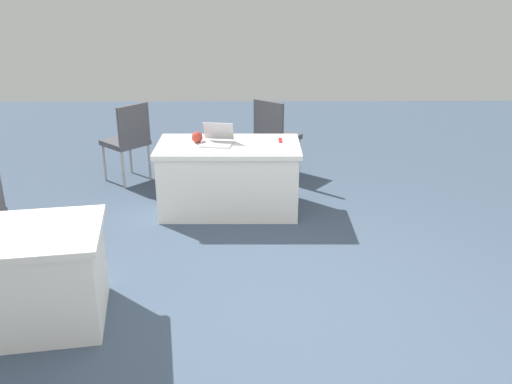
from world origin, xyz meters
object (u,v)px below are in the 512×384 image
(chair_back_row, at_px, (275,133))
(laptop_silver, at_px, (217,140))
(table_foreground, at_px, (229,177))
(scissors_red, at_px, (280,140))
(chair_tucked_right, at_px, (128,137))
(yarn_ball, at_px, (197,137))

(chair_back_row, height_order, laptop_silver, chair_back_row)
(laptop_silver, bearing_deg, table_foreground, -178.16)
(chair_back_row, relative_size, scissors_red, 5.29)
(table_foreground, height_order, chair_back_row, chair_back_row)
(chair_tucked_right, distance_m, laptop_silver, 1.39)
(chair_back_row, bearing_deg, chair_tucked_right, -134.32)
(laptop_silver, xyz_separation_m, yarn_ball, (0.20, -0.05, 0.02))
(yarn_ball, bearing_deg, table_foreground, 168.32)
(table_foreground, distance_m, scissors_red, 0.66)
(chair_tucked_right, bearing_deg, yarn_ball, -88.83)
(chair_back_row, xyz_separation_m, yarn_ball, (0.84, 1.01, 0.24))
(table_foreground, xyz_separation_m, chair_tucked_right, (1.21, -0.85, 0.19))
(table_foreground, xyz_separation_m, scissors_red, (-0.54, -0.13, 0.36))
(chair_back_row, distance_m, scissors_red, 0.96)
(laptop_silver, bearing_deg, yarn_ball, -5.74)
(chair_back_row, bearing_deg, table_foreground, -77.38)
(chair_tucked_right, relative_size, laptop_silver, 2.69)
(laptop_silver, bearing_deg, chair_back_row, -112.44)
(yarn_ball, bearing_deg, scissors_red, -176.12)
(laptop_silver, xyz_separation_m, scissors_red, (-0.66, -0.11, -0.04))
(table_foreground, distance_m, chair_tucked_right, 1.49)
(chair_back_row, height_order, scissors_red, chair_back_row)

